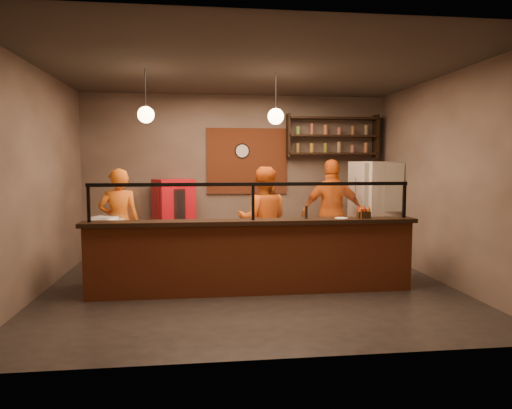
{
  "coord_description": "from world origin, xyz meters",
  "views": [
    {
      "loc": [
        -0.73,
        -6.61,
        1.84
      ],
      "look_at": [
        0.11,
        0.3,
        1.22
      ],
      "focal_mm": 32.0,
      "sensor_mm": 36.0,
      "label": 1
    }
  ],
  "objects": [
    {
      "name": "floor",
      "position": [
        0.0,
        0.0,
        0.0
      ],
      "size": [
        6.0,
        6.0,
        0.0
      ],
      "primitive_type": "plane",
      "color": "black",
      "rests_on": "ground"
    },
    {
      "name": "counter_ledge",
      "position": [
        0.0,
        -0.3,
        1.03
      ],
      "size": [
        4.7,
        0.37,
        0.06
      ],
      "primitive_type": "cube",
      "color": "black",
      "rests_on": "service_counter"
    },
    {
      "name": "brick_patch",
      "position": [
        0.2,
        2.47,
        1.9
      ],
      "size": [
        1.6,
        0.04,
        1.3
      ],
      "primitive_type": "cube",
      "color": "brown",
      "rests_on": "wall_back"
    },
    {
      "name": "rolling_pin",
      "position": [
        -1.65,
        0.21,
        0.93
      ],
      "size": [
        0.35,
        0.13,
        0.06
      ],
      "primitive_type": "cylinder",
      "rotation": [
        0.0,
        1.57,
        0.19
      ],
      "color": "yellow",
      "rests_on": "worktop"
    },
    {
      "name": "worktop",
      "position": [
        0.0,
        0.2,
        0.88
      ],
      "size": [
        4.6,
        0.75,
        0.05
      ],
      "primitive_type": "cube",
      "color": "silver",
      "rests_on": "worktop_cabinet"
    },
    {
      "name": "cook_mid",
      "position": [
        0.32,
        0.98,
        0.9
      ],
      "size": [
        0.95,
        0.78,
        1.8
      ],
      "primitive_type": "imported",
      "rotation": [
        0.0,
        0.0,
        3.03
      ],
      "color": "#CB5413",
      "rests_on": "floor"
    },
    {
      "name": "wall_front",
      "position": [
        0.0,
        -2.5,
        1.6
      ],
      "size": [
        6.0,
        0.0,
        6.0
      ],
      "primitive_type": "plane",
      "rotation": [
        -1.57,
        0.0,
        0.0
      ],
      "color": "#756256",
      "rests_on": "floor"
    },
    {
      "name": "service_counter",
      "position": [
        0.0,
        -0.3,
        0.5
      ],
      "size": [
        4.6,
        0.25,
        1.0
      ],
      "primitive_type": "cube",
      "color": "brown",
      "rests_on": "floor"
    },
    {
      "name": "wall_clock",
      "position": [
        0.1,
        2.46,
        2.1
      ],
      "size": [
        0.3,
        0.04,
        0.3
      ],
      "primitive_type": "cylinder",
      "rotation": [
        1.57,
        0.0,
        0.0
      ],
      "color": "black",
      "rests_on": "wall_back"
    },
    {
      "name": "fridge",
      "position": [
        2.6,
        1.72,
        0.94
      ],
      "size": [
        0.97,
        0.93,
        1.89
      ],
      "primitive_type": "cube",
      "rotation": [
        0.0,
        0.0,
        0.3
      ],
      "color": "beige",
      "rests_on": "floor"
    },
    {
      "name": "wall_back",
      "position": [
        0.0,
        2.5,
        1.6
      ],
      "size": [
        6.0,
        0.0,
        6.0
      ],
      "primitive_type": "plane",
      "rotation": [
        1.57,
        0.0,
        0.0
      ],
      "color": "#756256",
      "rests_on": "floor"
    },
    {
      "name": "condiment_caddy",
      "position": [
        1.61,
        -0.29,
        1.11
      ],
      "size": [
        0.18,
        0.15,
        0.1
      ],
      "primitive_type": "cube",
      "rotation": [
        0.0,
        0.0,
        -0.06
      ],
      "color": "black",
      "rests_on": "counter_ledge"
    },
    {
      "name": "pepper_mill",
      "position": [
        0.77,
        -0.25,
        1.15
      ],
      "size": [
        0.05,
        0.05,
        0.19
      ],
      "primitive_type": "cylinder",
      "rotation": [
        0.0,
        0.0,
        -0.16
      ],
      "color": "black",
      "rests_on": "counter_ledge"
    },
    {
      "name": "pendant_left",
      "position": [
        -1.5,
        0.2,
        2.55
      ],
      "size": [
        0.24,
        0.24,
        0.77
      ],
      "color": "black",
      "rests_on": "ceiling"
    },
    {
      "name": "wall_shelving",
      "position": [
        1.9,
        2.32,
        2.4
      ],
      "size": [
        1.84,
        0.28,
        0.85
      ],
      "color": "black",
      "rests_on": "wall_back"
    },
    {
      "name": "cook_left",
      "position": [
        -2.05,
        0.97,
        0.89
      ],
      "size": [
        0.7,
        0.52,
        1.77
      ],
      "primitive_type": "imported",
      "rotation": [
        0.0,
        0.0,
        3.29
      ],
      "color": "orange",
      "rests_on": "floor"
    },
    {
      "name": "prep_tub_a",
      "position": [
        -2.15,
        0.26,
        0.98
      ],
      "size": [
        0.41,
        0.38,
        0.17
      ],
      "primitive_type": "cube",
      "rotation": [
        0.0,
        0.0,
        -0.43
      ],
      "color": "silver",
      "rests_on": "worktop"
    },
    {
      "name": "prep_tub_b",
      "position": [
        -1.98,
        0.23,
        0.97
      ],
      "size": [
        0.32,
        0.29,
        0.13
      ],
      "primitive_type": "cube",
      "rotation": [
        0.0,
        0.0,
        0.38
      ],
      "color": "silver",
      "rests_on": "worktop"
    },
    {
      "name": "wall_right",
      "position": [
        3.0,
        0.0,
        1.6
      ],
      "size": [
        0.0,
        5.0,
        5.0
      ],
      "primitive_type": "plane",
      "rotation": [
        1.57,
        0.0,
        -1.57
      ],
      "color": "#756256",
      "rests_on": "floor"
    },
    {
      "name": "pizza_dough",
      "position": [
        0.14,
        0.28,
        0.91
      ],
      "size": [
        0.56,
        0.56,
        0.01
      ],
      "primitive_type": "cylinder",
      "rotation": [
        0.0,
        0.0,
        -0.24
      ],
      "color": "beige",
      "rests_on": "worktop"
    },
    {
      "name": "cook_right",
      "position": [
        1.66,
        1.43,
        0.96
      ],
      "size": [
        1.14,
        0.5,
        1.93
      ],
      "primitive_type": "imported",
      "rotation": [
        0.0,
        0.0,
        3.11
      ],
      "color": "#DB5E14",
      "rests_on": "floor"
    },
    {
      "name": "prep_tub_c",
      "position": [
        -2.15,
        0.16,
        0.98
      ],
      "size": [
        0.33,
        0.27,
        0.15
      ],
      "primitive_type": "cube",
      "rotation": [
        0.0,
        0.0,
        -0.11
      ],
      "color": "white",
      "rests_on": "worktop"
    },
    {
      "name": "pendant_right",
      "position": [
        0.4,
        0.2,
        2.55
      ],
      "size": [
        0.24,
        0.24,
        0.77
      ],
      "color": "black",
      "rests_on": "ceiling"
    },
    {
      "name": "sneeze_guard",
      "position": [
        0.0,
        -0.3,
        1.37
      ],
      "size": [
        4.5,
        0.05,
        0.52
      ],
      "color": "white",
      "rests_on": "counter_ledge"
    },
    {
      "name": "small_plate",
      "position": [
        1.27,
        -0.31,
        1.07
      ],
      "size": [
        0.21,
        0.21,
        0.01
      ],
      "primitive_type": "cylinder",
      "rotation": [
        0.0,
        0.0,
        0.15
      ],
      "color": "silver",
      "rests_on": "counter_ledge"
    },
    {
      "name": "worktop_cabinet",
      "position": [
        0.0,
        0.2,
        0.42
      ],
      "size": [
        4.6,
        0.75,
        0.85
      ],
      "primitive_type": "cube",
      "color": "gray",
      "rests_on": "floor"
    },
    {
      "name": "wall_left",
      "position": [
        -3.0,
        0.0,
        1.6
      ],
      "size": [
        0.0,
        5.0,
        5.0
      ],
      "primitive_type": "plane",
      "rotation": [
        1.57,
        0.0,
        1.57
      ],
      "color": "#756256",
      "rests_on": "floor"
    },
    {
      "name": "red_cooler",
      "position": [
        -1.24,
        2.15,
        0.78
      ],
      "size": [
        0.85,
        0.82,
        1.56
      ],
      "primitive_type": "cube",
      "rotation": [
        0.0,
        0.0,
        0.41
      ],
      "color": "red",
      "rests_on": "floor"
    },
    {
      "name": "ceiling",
      "position": [
        0.0,
        0.0,
        3.2
      ],
      "size": [
        6.0,
        6.0,
        0.0
      ],
      "primitive_type": "plane",
      "rotation": [
        3.14,
        0.0,
        0.0
      ],
      "color": "#36302A",
      "rests_on": "wall_back"
    }
  ]
}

